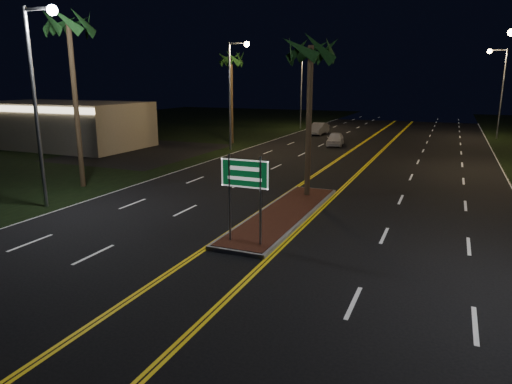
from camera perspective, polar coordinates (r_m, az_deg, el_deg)
The scene contains 14 objects.
ground at distance 14.40m, azimuth -6.04°, elevation -10.36°, with size 120.00×120.00×0.00m, color black.
grass_left at distance 51.90m, azimuth -21.98°, elevation 6.27°, with size 40.00×110.00×0.01m, color black.
median_island at distance 20.39m, azimuth 3.52°, elevation -2.75°, with size 2.25×10.25×0.17m.
highway_sign at distance 16.03m, azimuth -1.42°, elevation 1.27°, with size 1.80×0.08×3.20m.
commercial_building at distance 45.37m, azimuth -23.04°, elevation 7.79°, with size 15.00×8.12×4.00m.
streetlight_left_near at distance 23.04m, azimuth -25.46°, elevation 11.94°, with size 1.91×0.44×9.00m.
streetlight_left_mid at distance 39.35m, azimuth -2.79°, elevation 13.43°, with size 1.91×0.44×9.00m.
streetlight_left_far at distance 58.02m, azimuth 6.07°, elevation 13.47°, with size 1.91×0.44×9.00m.
streetlight_right_far at distance 53.60m, azimuth 28.12°, elevation 11.95°, with size 1.91×0.44×9.00m.
palm_median at distance 22.93m, azimuth 6.87°, elevation 17.18°, with size 2.40×2.40×8.30m.
palm_left_near at distance 27.32m, azimuth -22.40°, elevation 18.69°, with size 2.40×2.40×9.80m.
palm_left_far at distance 43.95m, azimuth -3.13°, elevation 16.18°, with size 2.40×2.40×8.80m.
car_near at distance 43.21m, azimuth 9.88°, elevation 6.69°, with size 1.82×4.25×1.42m, color white.
car_far at distance 52.08m, azimuth 7.83°, elevation 7.98°, with size 1.92×4.47×1.49m, color silver.
Camera 1 is at (6.49, -11.44, 5.86)m, focal length 32.00 mm.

